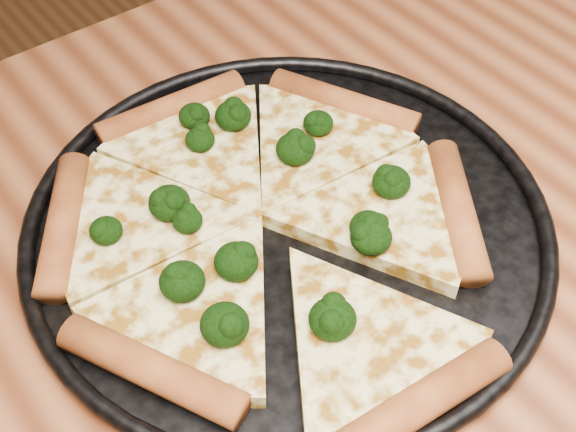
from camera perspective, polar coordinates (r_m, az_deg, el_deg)
pizza_pan at (r=0.56m, az=0.00°, el=-0.56°), size 0.37×0.37×0.02m
pizza at (r=0.55m, az=-1.55°, el=-0.45°), size 0.32×0.34×0.02m
broccoli_florets at (r=0.54m, az=-1.98°, el=0.15°), size 0.21×0.24×0.02m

